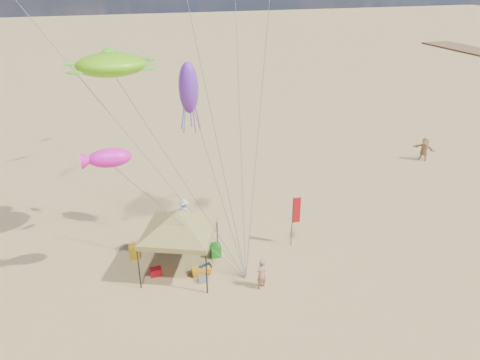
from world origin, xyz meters
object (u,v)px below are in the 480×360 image
at_px(beach_cart, 201,270).
at_px(person_near_b, 178,233).
at_px(cooler_blue, 208,228).
at_px(person_near_a, 261,274).
at_px(chair_green, 215,250).
at_px(person_near_c, 184,212).
at_px(canopy_tent, 178,213).
at_px(feather_flag, 295,213).
at_px(person_far_c, 424,149).
at_px(cooler_red, 156,272).
at_px(chair_yellow, 134,252).

bearing_deg(beach_cart, person_near_b, 104.39).
xyz_separation_m(cooler_blue, person_near_a, (1.15, -5.54, 0.58)).
bearing_deg(chair_green, person_near_c, 103.35).
xyz_separation_m(person_near_a, person_near_b, (-3.05, 4.37, 0.18)).
height_order(canopy_tent, person_near_b, canopy_tent).
relative_size(beach_cart, person_near_c, 0.58).
relative_size(feather_flag, person_near_a, 1.86).
bearing_deg(person_near_c, person_far_c, -144.02).
xyz_separation_m(feather_flag, cooler_red, (-7.41, -0.45, -1.74)).
bearing_deg(cooler_blue, person_near_b, -148.27).
relative_size(person_near_a, person_near_b, 0.81).
bearing_deg(cooler_red, person_near_c, 62.65).
distance_m(cooler_red, person_near_b, 2.57).
xyz_separation_m(feather_flag, cooler_blue, (-4.04, 2.69, -1.74)).
relative_size(cooler_red, person_far_c, 0.30).
distance_m(chair_green, person_near_c, 3.83).
distance_m(cooler_red, cooler_blue, 4.61).
distance_m(cooler_red, person_near_c, 4.98).
relative_size(cooler_red, person_near_c, 0.35).
height_order(canopy_tent, chair_yellow, canopy_tent).
distance_m(chair_yellow, beach_cart, 3.77).
xyz_separation_m(cooler_red, person_near_b, (1.47, 1.96, 0.77)).
xyz_separation_m(cooler_red, beach_cart, (2.12, -0.54, 0.01)).
height_order(feather_flag, person_near_a, feather_flag).
xyz_separation_m(chair_yellow, person_near_a, (5.36, -4.20, 0.42)).
bearing_deg(person_far_c, chair_green, -100.60).
distance_m(canopy_tent, cooler_red, 3.28).
bearing_deg(chair_yellow, canopy_tent, -40.45).
distance_m(chair_green, person_near_a, 3.41).
bearing_deg(person_near_c, chair_yellow, 64.33).
bearing_deg(feather_flag, beach_cart, -169.34).
xyz_separation_m(beach_cart, person_near_c, (0.16, 4.94, 0.58)).
height_order(cooler_red, person_far_c, person_far_c).
xyz_separation_m(canopy_tent, person_near_b, (0.23, 1.95, -2.27)).
bearing_deg(person_near_a, feather_flag, -160.77).
distance_m(person_near_b, person_near_c, 2.57).
relative_size(chair_green, person_near_b, 0.37).
bearing_deg(person_far_c, cooler_blue, -107.18).
xyz_separation_m(feather_flag, chair_green, (-4.26, 0.24, -1.58)).
height_order(feather_flag, person_far_c, feather_flag).
relative_size(cooler_red, beach_cart, 0.60).
xyz_separation_m(cooler_blue, person_far_c, (18.27, 5.22, 0.71)).
relative_size(beach_cart, person_far_c, 0.50).
bearing_deg(beach_cart, person_near_a, -37.76).
distance_m(feather_flag, person_far_c, 16.31).
relative_size(beach_cart, person_near_b, 0.47).
bearing_deg(cooler_blue, person_far_c, 15.96).
height_order(chair_green, person_near_a, person_near_a).
height_order(beach_cart, person_near_c, person_near_c).
relative_size(chair_yellow, person_near_c, 0.45).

